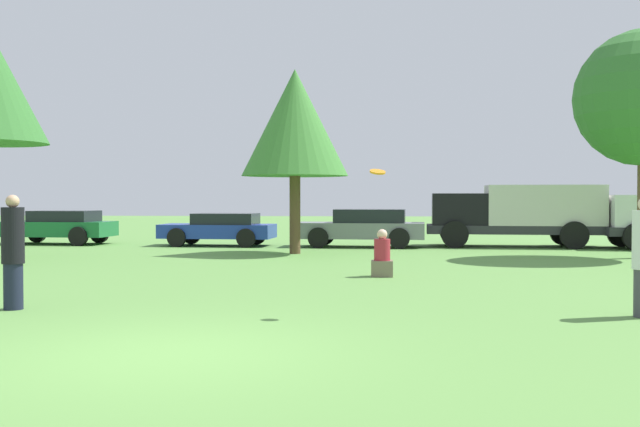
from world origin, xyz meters
name	(u,v)px	position (x,y,z in m)	size (l,w,h in m)	color
ground_plane	(165,353)	(0.00, 0.00, 0.00)	(120.00, 120.00, 0.00)	#5B8E42
person_thrower	(13,252)	(-3.33, 2.94, 0.90)	(0.35, 0.35, 1.79)	#191E33
frisbee	(378,172)	(2.34, 2.88, 2.13)	(0.24, 0.23, 0.12)	orange
bystander_sitting	(382,257)	(2.39, 8.23, 0.42)	(0.48, 0.40, 1.05)	#726651
tree_1	(295,123)	(-0.35, 14.62, 4.05)	(3.31, 3.31, 5.73)	brown
parked_car_green	(59,226)	(-9.74, 18.45, 0.67)	(4.21, 2.11, 1.26)	#196633
parked_car_blue	(220,228)	(-3.51, 18.05, 0.64)	(4.12, 2.01, 1.18)	#1E389E
parked_car_grey	(363,227)	(1.67, 17.88, 0.71)	(4.56, 2.00, 1.33)	slate
delivery_truck_black	(519,212)	(7.19, 18.53, 1.24)	(6.47, 2.47, 2.18)	#2D2D33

